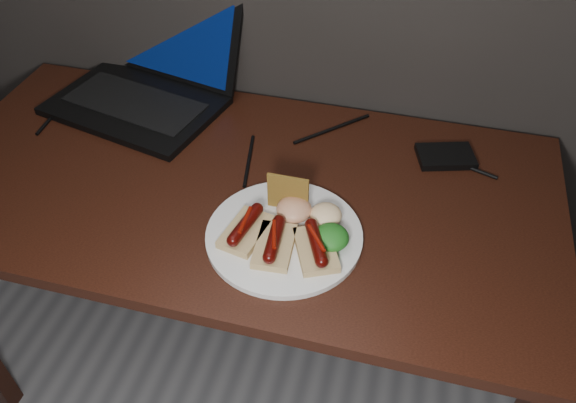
% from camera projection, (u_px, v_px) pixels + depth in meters
% --- Properties ---
extents(desk, '(1.40, 0.70, 0.75)m').
position_uv_depth(desk, '(239.00, 211.00, 1.29)').
color(desk, '#37170D').
rests_on(desk, ground).
extents(laptop, '(0.49, 0.45, 0.25)m').
position_uv_depth(laptop, '(147.00, 80.00, 1.45)').
color(laptop, black).
rests_on(laptop, desk).
extents(hard_drive, '(0.15, 0.12, 0.02)m').
position_uv_depth(hard_drive, '(446.00, 156.00, 1.29)').
color(hard_drive, black).
rests_on(hard_drive, desk).
extents(desk_cables, '(1.10, 0.34, 0.01)m').
position_uv_depth(desk_cables, '(258.00, 138.00, 1.34)').
color(desk_cables, black).
rests_on(desk_cables, desk).
extents(plate, '(0.34, 0.34, 0.01)m').
position_uv_depth(plate, '(284.00, 235.00, 1.11)').
color(plate, silver).
rests_on(plate, desk).
extents(bread_sausage_left, '(0.09, 0.13, 0.04)m').
position_uv_depth(bread_sausage_left, '(246.00, 228.00, 1.09)').
color(bread_sausage_left, '#D6BF7D').
rests_on(bread_sausage_left, plate).
extents(bread_sausage_center, '(0.08, 0.12, 0.04)m').
position_uv_depth(bread_sausage_center, '(274.00, 243.00, 1.06)').
color(bread_sausage_center, '#D6BF7D').
rests_on(bread_sausage_center, plate).
extents(bread_sausage_right, '(0.11, 0.13, 0.04)m').
position_uv_depth(bread_sausage_right, '(316.00, 246.00, 1.06)').
color(bread_sausage_right, '#D6BF7D').
rests_on(bread_sausage_right, plate).
extents(crispbread, '(0.09, 0.01, 0.08)m').
position_uv_depth(crispbread, '(288.00, 193.00, 1.13)').
color(crispbread, olive).
rests_on(crispbread, plate).
extents(salad_greens, '(0.07, 0.07, 0.04)m').
position_uv_depth(salad_greens, '(331.00, 237.00, 1.07)').
color(salad_greens, '#1B5210').
rests_on(salad_greens, plate).
extents(salsa_mound, '(0.07, 0.07, 0.04)m').
position_uv_depth(salsa_mound, '(294.00, 209.00, 1.13)').
color(salsa_mound, '#A92210').
rests_on(salsa_mound, plate).
extents(coleslaw_mound, '(0.06, 0.06, 0.04)m').
position_uv_depth(coleslaw_mound, '(326.00, 215.00, 1.12)').
color(coleslaw_mound, silver).
rests_on(coleslaw_mound, plate).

